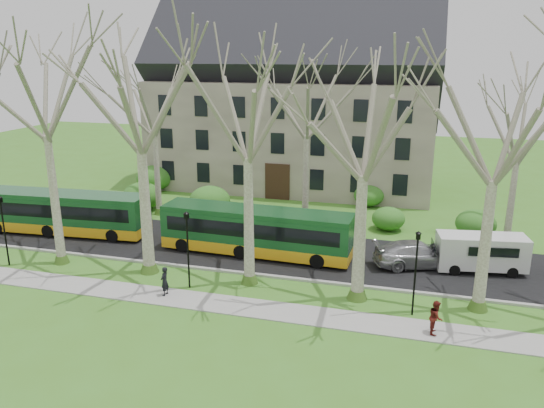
{
  "coord_description": "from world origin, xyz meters",
  "views": [
    {
      "loc": [
        5.63,
        -25.83,
        12.6
      ],
      "look_at": [
        -2.35,
        3.0,
        3.99
      ],
      "focal_mm": 35.0,
      "sensor_mm": 36.0,
      "label": 1
    }
  ],
  "objects_px": {
    "bus_lead": "(64,212)",
    "van_a": "(481,253)",
    "pedestrian_a": "(165,281)",
    "sedan": "(418,254)",
    "pedestrian_b": "(436,317)",
    "bus_follow": "(256,231)"
  },
  "relations": [
    {
      "from": "bus_lead",
      "to": "pedestrian_a",
      "type": "xyz_separation_m",
      "value": [
        11.51,
        -7.37,
        -0.73
      ]
    },
    {
      "from": "sedan",
      "to": "pedestrian_a",
      "type": "relative_size",
      "value": 3.33
    },
    {
      "from": "bus_follow",
      "to": "pedestrian_b",
      "type": "relative_size",
      "value": 7.64
    },
    {
      "from": "pedestrian_b",
      "to": "sedan",
      "type": "bearing_deg",
      "value": 8.02
    },
    {
      "from": "bus_lead",
      "to": "van_a",
      "type": "distance_m",
      "value": 28.06
    },
    {
      "from": "van_a",
      "to": "bus_lead",
      "type": "bearing_deg",
      "value": 172.46
    },
    {
      "from": "sedan",
      "to": "van_a",
      "type": "height_order",
      "value": "van_a"
    },
    {
      "from": "bus_follow",
      "to": "sedan",
      "type": "height_order",
      "value": "bus_follow"
    },
    {
      "from": "bus_follow",
      "to": "van_a",
      "type": "xyz_separation_m",
      "value": [
        13.62,
        0.87,
        -0.43
      ]
    },
    {
      "from": "pedestrian_a",
      "to": "bus_follow",
      "type": "bearing_deg",
      "value": 161.8
    },
    {
      "from": "bus_follow",
      "to": "sedan",
      "type": "distance_m",
      "value": 10.1
    },
    {
      "from": "pedestrian_a",
      "to": "pedestrian_b",
      "type": "bearing_deg",
      "value": 92.85
    },
    {
      "from": "van_a",
      "to": "sedan",
      "type": "bearing_deg",
      "value": 175.33
    },
    {
      "from": "bus_lead",
      "to": "bus_follow",
      "type": "distance_m",
      "value": 14.43
    },
    {
      "from": "bus_lead",
      "to": "pedestrian_a",
      "type": "distance_m",
      "value": 13.69
    },
    {
      "from": "bus_follow",
      "to": "van_a",
      "type": "height_order",
      "value": "bus_follow"
    },
    {
      "from": "van_a",
      "to": "pedestrian_b",
      "type": "relative_size",
      "value": 3.15
    },
    {
      "from": "bus_lead",
      "to": "pedestrian_a",
      "type": "bearing_deg",
      "value": -36.56
    },
    {
      "from": "bus_follow",
      "to": "van_a",
      "type": "distance_m",
      "value": 13.66
    },
    {
      "from": "bus_lead",
      "to": "van_a",
      "type": "relative_size",
      "value": 2.42
    },
    {
      "from": "bus_follow",
      "to": "pedestrian_a",
      "type": "bearing_deg",
      "value": -110.15
    },
    {
      "from": "bus_lead",
      "to": "van_a",
      "type": "height_order",
      "value": "bus_lead"
    }
  ]
}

